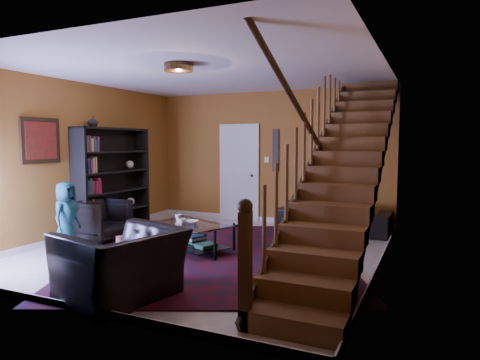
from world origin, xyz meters
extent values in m
plane|color=beige|center=(0.00, 0.00, 0.00)|extent=(5.50, 5.50, 0.00)
plane|color=#A45E24|center=(0.00, 2.75, 1.40)|extent=(5.20, 0.00, 5.20)
plane|color=#A45E24|center=(0.00, -2.75, 1.40)|extent=(5.20, 0.00, 5.20)
plane|color=#A45E24|center=(-2.60, 0.00, 1.40)|extent=(0.00, 5.50, 5.50)
plane|color=#A45E24|center=(2.60, 0.00, 1.40)|extent=(0.00, 5.50, 5.50)
plane|color=white|center=(0.00, 0.00, 2.80)|extent=(5.50, 5.50, 0.00)
cube|color=silver|center=(0.00, 2.74, 0.05)|extent=(5.20, 0.02, 0.10)
cube|color=silver|center=(-2.59, 0.00, 0.05)|extent=(0.02, 5.50, 0.10)
cube|color=#A45E24|center=(2.12, 0.00, 1.32)|extent=(0.95, 4.92, 2.83)
cube|color=black|center=(1.67, 0.00, 1.40)|extent=(0.04, 5.02, 3.02)
cylinder|color=black|center=(1.70, 0.00, 1.85)|extent=(0.07, 4.20, 2.44)
cube|color=black|center=(1.70, -2.40, 0.55)|extent=(0.10, 0.10, 1.10)
cube|color=black|center=(-2.41, 0.60, 1.00)|extent=(0.35, 1.80, 2.00)
cube|color=black|center=(-2.41, 0.60, 0.40)|extent=(0.35, 1.72, 0.03)
cube|color=black|center=(-2.41, 0.60, 1.16)|extent=(0.35, 1.72, 0.03)
cube|color=silver|center=(-0.70, 2.73, 1.02)|extent=(0.82, 0.05, 2.05)
cube|color=maroon|center=(-2.57, -0.90, 1.75)|extent=(0.04, 0.74, 0.74)
cube|color=black|center=(0.15, 2.73, 1.55)|extent=(0.14, 0.03, 0.90)
cylinder|color=#3F2814|center=(0.00, -0.80, 2.74)|extent=(0.40, 0.40, 0.10)
cube|color=#460C14|center=(0.22, -0.19, 0.01)|extent=(5.30, 5.58, 0.02)
imported|color=black|center=(1.50, 2.30, 0.31)|extent=(2.13, 0.90, 0.61)
imported|color=black|center=(-2.05, -0.13, 0.36)|extent=(0.84, 0.82, 0.72)
imported|color=black|center=(0.16, -2.25, 0.39)|extent=(1.29, 1.40, 0.77)
imported|color=black|center=(0.93, 2.35, 0.24)|extent=(0.53, 0.38, 1.38)
imported|color=black|center=(1.50, 2.35, 0.17)|extent=(0.61, 0.48, 1.25)
imported|color=#164355|center=(-1.95, -1.02, 0.56)|extent=(0.47, 0.62, 1.12)
cube|color=black|center=(-0.76, -0.51, 0.23)|extent=(0.04, 0.04, 0.45)
cube|color=black|center=(0.39, -0.51, 0.23)|extent=(0.04, 0.04, 0.45)
cube|color=black|center=(-0.76, 0.14, 0.23)|extent=(0.04, 0.04, 0.45)
cube|color=black|center=(0.39, 0.14, 0.23)|extent=(0.04, 0.04, 0.45)
cube|color=black|center=(-0.18, -0.18, 0.12)|extent=(1.31, 1.04, 0.02)
cube|color=silver|center=(-0.18, -0.18, 0.45)|extent=(1.39, 1.12, 0.02)
imported|color=#999999|center=(-0.25, -0.37, 0.51)|extent=(0.16, 0.16, 0.10)
imported|color=#999999|center=(-0.51, -0.06, 0.51)|extent=(0.14, 0.14, 0.10)
imported|color=#999999|center=(-0.16, -0.25, 0.49)|extent=(0.28, 0.28, 0.06)
imported|color=#999999|center=(-2.41, 0.10, 2.10)|extent=(0.18, 0.18, 0.19)
cylinder|color=red|center=(-1.51, -0.32, 0.09)|extent=(0.16, 0.16, 0.14)
camera|label=1|loc=(3.23, -5.86, 1.72)|focal=32.00mm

